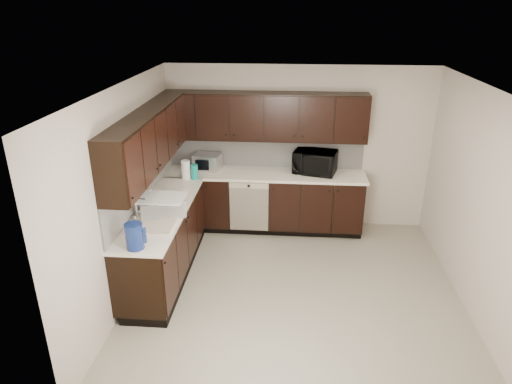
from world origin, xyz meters
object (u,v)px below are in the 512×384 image
Objects in this scene: blue_pitcher at (134,236)px; toaster_oven at (207,162)px; storage_bin at (162,206)px; sink at (156,224)px; microwave at (315,162)px.

toaster_oven is at bearing 67.45° from blue_pitcher.
blue_pitcher reaches higher than storage_bin.
storage_bin is (0.05, 0.17, 0.16)m from sink.
microwave is 2.48m from storage_bin.
toaster_oven is at bearing -165.36° from microwave.
blue_pitcher is at bearing -93.65° from storage_bin.
toaster_oven is 0.74× the size of storage_bin.
sink is 0.72m from blue_pitcher.
sink is 2.91× the size of blue_pitcher.
blue_pitcher is (-0.01, -0.69, 0.20)m from sink.
microwave is at bearing 42.36° from sink.
blue_pitcher is at bearing -113.59° from microwave.
microwave is at bearing 40.17° from storage_bin.
toaster_oven is at bearing 80.71° from storage_bin.
microwave is 1.63m from toaster_oven.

